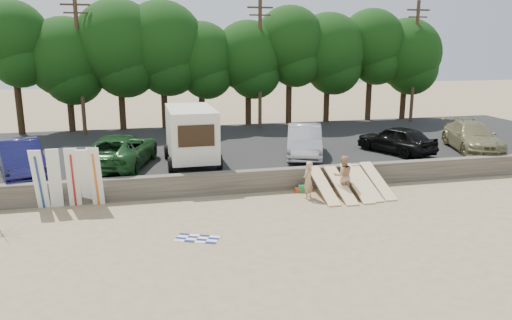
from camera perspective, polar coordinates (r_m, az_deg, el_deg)
The scene contains 26 objects.
ground at distance 20.69m, azimuth 5.56°, elevation -5.65°, with size 120.00×120.00×0.00m, color tan.
seawall at distance 23.27m, azimuth 3.23°, elevation -2.16°, with size 44.00×0.50×1.00m, color #6B6356.
parking_lot at distance 30.37m, azimuth -0.77°, elevation 1.25°, with size 44.00×14.50×0.70m, color #282828.
treeline at distance 36.57m, azimuth -3.57°, elevation 12.61°, with size 33.36×6.06×8.89m.
utility_poles at distance 35.52m, azimuth 0.46°, elevation 11.28°, with size 25.80×0.26×9.00m.
box_trailer at distance 25.15m, azimuth -7.42°, elevation 3.11°, with size 2.57×4.50×2.84m.
car_0 at distance 25.35m, azimuth -25.28°, elevation 0.21°, with size 1.72×4.92×1.62m, color #151549.
car_1 at distance 25.34m, azimuth -15.28°, elevation 1.03°, with size 2.70×5.86×1.63m, color #173F1B.
car_2 at distance 26.82m, azimuth 5.55°, elevation 2.15°, with size 1.77×5.06×1.67m, color #A5A4A9.
car_3 at distance 28.63m, azimuth 15.74°, elevation 2.30°, with size 1.82×4.53×1.54m, color black.
car_4 at distance 30.75m, azimuth 23.48°, elevation 2.45°, with size 2.20×5.42×1.57m, color #857D55.
surfboard_upright_0 at distance 22.05m, azimuth -23.52°, elevation -2.06°, with size 0.50×0.06×2.60m, color white.
surfboard_upright_1 at distance 21.94m, azimuth -22.02°, elevation -1.98°, with size 0.50×0.06×2.60m, color white.
surfboard_upright_2 at distance 21.85m, azimuth -20.18°, elevation -1.89°, with size 0.50×0.06×2.60m, color white.
surfboard_upright_3 at distance 21.80m, azimuth -18.94°, elevation -1.90°, with size 0.50×0.06×2.60m, color white.
surfboard_upright_4 at distance 21.66m, azimuth -17.86°, elevation -1.84°, with size 0.50×0.06×2.60m, color white.
surfboard_low_0 at distance 22.28m, azimuth 7.72°, elevation -2.91°, with size 0.56×3.00×0.07m, color beige.
surfboard_low_1 at distance 22.48m, azimuth 9.64°, elevation -2.83°, with size 0.56×3.00×0.07m, color beige.
surfboard_low_2 at distance 22.80m, azimuth 11.44°, elevation -2.57°, with size 0.56×3.00×0.07m, color beige.
surfboard_low_3 at distance 23.12m, azimuth 12.35°, elevation -2.51°, with size 0.56×3.00×0.07m, color beige.
surfboard_low_4 at distance 23.44m, azimuth 13.72°, elevation -2.29°, with size 0.56×3.00×0.07m, color beige.
beachgoer_a at distance 21.93m, azimuth 5.96°, elevation -2.28°, with size 0.61×0.40×1.67m, color tan.
beachgoer_b at distance 22.53m, azimuth 9.93°, elevation -1.77°, with size 0.89×0.69×1.83m, color tan.
cooler at distance 23.02m, azimuth 5.33°, elevation -3.25°, with size 0.38×0.30×0.32m, color #279147.
gear_bag at distance 22.98m, azimuth 4.87°, elevation -3.40°, with size 0.30×0.25×0.22m, color #CF4618.
beach_towel at distance 17.79m, azimuth -6.73°, elevation -8.90°, with size 1.50×1.50×0.00m, color white.
Camera 1 is at (-6.39, -18.49, 6.72)m, focal length 35.00 mm.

